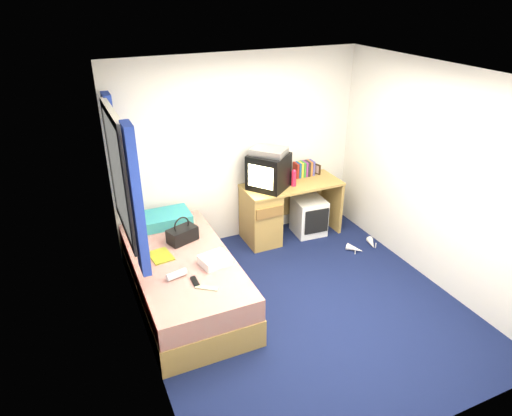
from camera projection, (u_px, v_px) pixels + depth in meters
name	position (u px, v px, depth m)	size (l,w,h in m)	color
ground	(302.00, 306.00, 4.87)	(3.40, 3.40, 0.00)	#0C1438
room_shell	(309.00, 181.00, 4.22)	(3.40, 3.40, 3.40)	white
bed	(184.00, 279.00, 4.85)	(1.01, 2.00, 0.54)	#B28F4A
pillow	(164.00, 219.00, 5.36)	(0.61, 0.39, 0.13)	#1B57B0
desk	(272.00, 211.00, 5.99)	(1.30, 0.55, 0.75)	#B28F4A
storage_cube	(309.00, 216.00, 6.19)	(0.40, 0.40, 0.50)	white
crt_tv	(268.00, 171.00, 5.71)	(0.60, 0.61, 0.45)	black
vcr	(269.00, 151.00, 5.60)	(0.42, 0.30, 0.08)	#AEAEB0
book_row	(304.00, 169.00, 6.12)	(0.27, 0.13, 0.20)	maroon
picture_frame	(317.00, 169.00, 6.20)	(0.02, 0.12, 0.14)	#322010
pink_water_bottle	(294.00, 179.00, 5.82)	(0.06, 0.06, 0.20)	red
aerosol_can	(282.00, 177.00, 5.92)	(0.05, 0.05, 0.17)	white
handbag	(182.00, 234.00, 4.99)	(0.36, 0.28, 0.30)	black
towel	(215.00, 260.00, 4.60)	(0.28, 0.23, 0.09)	silver
magazine	(161.00, 256.00, 4.74)	(0.21, 0.28, 0.01)	#F2F91B
water_bottle	(177.00, 275.00, 4.39)	(0.07, 0.07, 0.20)	silver
colour_swatch_fan	(207.00, 288.00, 4.25)	(0.22, 0.06, 0.01)	yellow
remote_control	(195.00, 281.00, 4.34)	(0.05, 0.16, 0.02)	black
window_assembly	(123.00, 177.00, 4.40)	(0.11, 1.42, 1.40)	silver
white_heels	(363.00, 246.00, 5.89)	(0.46, 0.26, 0.09)	silver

